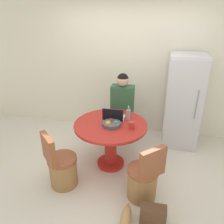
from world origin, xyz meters
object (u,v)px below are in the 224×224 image
laptop (114,117)px  cat (126,220)px  chair_near_right_corner (143,180)px  dining_table (111,135)px  refrigerator (183,102)px  handbag (153,215)px  person_seated (123,105)px  bottle (128,114)px  chair_near_left_corner (62,168)px  fruit_bowl (111,124)px

laptop → cat: laptop is taller
chair_near_right_corner → dining_table: bearing=-90.0°
refrigerator → handbag: refrigerator is taller
person_seated → handbag: size_ratio=4.48×
dining_table → bottle: (0.24, 0.20, 0.29)m
chair_near_left_corner → bottle: (0.81, 0.80, 0.55)m
person_seated → bottle: person_seated is taller
refrigerator → handbag: bearing=-100.8°
laptop → person_seated: bearing=-92.8°
dining_table → chair_near_right_corner: 0.87m
refrigerator → bottle: bearing=-139.0°
person_seated → dining_table: bearing=86.6°
laptop → handbag: size_ratio=1.07×
refrigerator → handbag: 2.08m
dining_table → bottle: bearing=40.1°
dining_table → chair_near_right_corner: (0.58, -0.60, -0.26)m
chair_near_left_corner → handbag: 1.37m
bottle → cat: 1.50m
chair_near_right_corner → laptop: laptop is taller
chair_near_left_corner → fruit_bowl: chair_near_left_corner is taller
chair_near_right_corner → person_seated: person_seated is taller
chair_near_right_corner → fruit_bowl: (-0.55, 0.53, 0.50)m
refrigerator → chair_near_right_corner: refrigerator is taller
dining_table → handbag: size_ratio=3.71×
cat → laptop: bearing=-163.3°
bottle → cat: size_ratio=0.45×
dining_table → cat: (0.43, -1.08, -0.46)m
chair_near_right_corner → fruit_bowl: 0.91m
laptop → bottle: size_ratio=1.40×
chair_near_left_corner → cat: size_ratio=1.66×
chair_near_right_corner → chair_near_left_corner: bearing=-43.7°
laptop → chair_near_right_corner: bearing=126.6°
fruit_bowl → chair_near_right_corner: bearing=-44.1°
refrigerator → cat: 2.26m
person_seated → handbag: (0.69, -1.75, -0.61)m
chair_near_left_corner → laptop: bearing=-84.2°
person_seated → laptop: bearing=87.2°
person_seated → laptop: 0.62m
chair_near_left_corner → fruit_bowl: (0.60, 0.54, 0.50)m
laptop → bottle: (0.22, 0.04, 0.05)m
person_seated → refrigerator: bearing=-170.7°
chair_near_left_corner → chair_near_right_corner: bearing=-136.3°
laptop → cat: 1.48m
chair_near_right_corner → bottle: size_ratio=3.73×
fruit_bowl → refrigerator: bearing=43.4°
bottle → handbag: size_ratio=0.77×
dining_table → bottle: size_ratio=4.84×
cat → handbag: (0.31, 0.10, 0.04)m
refrigerator → cat: bearing=-108.4°
refrigerator → person_seated: size_ratio=1.24×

